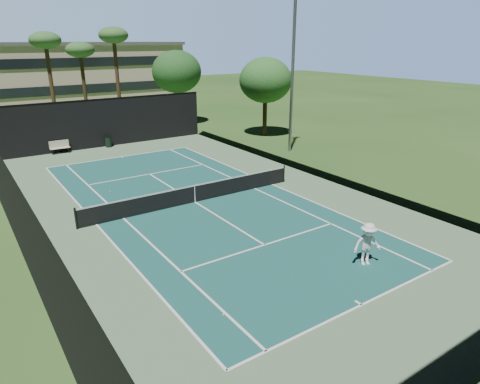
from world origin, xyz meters
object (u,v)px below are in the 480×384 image
object	(u,v)px
tennis_net	(195,193)
tennis_ball_b	(155,205)
tennis_ball_a	(223,315)
tennis_ball_d	(110,191)
park_bench	(60,147)
tennis_ball_c	(221,187)
player	(367,244)
trash_bin	(108,142)

from	to	relation	value
tennis_net	tennis_ball_b	size ratio (longest dim) A/B	182.18
tennis_ball_a	tennis_ball_d	bearing A→B (deg)	86.51
tennis_ball_b	park_bench	xyz separation A→B (m)	(-1.65, 14.90, 0.51)
tennis_net	tennis_ball_d	xyz separation A→B (m)	(-3.36, 4.41, -0.52)
tennis_net	park_bench	size ratio (longest dim) A/B	8.60
tennis_ball_c	park_bench	distance (m)	15.69
player	tennis_ball_a	distance (m)	6.65
player	trash_bin	xyz separation A→B (m)	(-2.13, 25.67, -0.42)
park_bench	trash_bin	bearing A→B (deg)	-1.76
player	park_bench	xyz separation A→B (m)	(-6.01, 25.79, -0.35)
tennis_ball_d	park_bench	distance (m)	11.36
player	tennis_ball_c	bearing A→B (deg)	111.10
park_bench	trash_bin	distance (m)	3.88
park_bench	player	bearing A→B (deg)	-76.88
tennis_ball_a	trash_bin	bearing A→B (deg)	80.05
tennis_ball_b	tennis_ball_a	bearing A→B (deg)	-101.85
tennis_ball_b	park_bench	world-z (taller)	park_bench
tennis_ball_d	trash_bin	world-z (taller)	trash_bin
tennis_ball_a	tennis_ball_d	distance (m)	14.15
tennis_ball_a	tennis_ball_c	bearing A→B (deg)	58.42
park_bench	tennis_ball_d	bearing A→B (deg)	-88.53
tennis_ball_b	tennis_ball_d	distance (m)	3.81
tennis_ball_c	trash_bin	size ratio (longest dim) A/B	0.06
trash_bin	park_bench	bearing A→B (deg)	178.24
tennis_ball_a	trash_bin	world-z (taller)	trash_bin
tennis_net	trash_bin	size ratio (longest dim) A/B	13.65
tennis_ball_c	park_bench	world-z (taller)	park_bench
tennis_ball_a	park_bench	size ratio (longest dim) A/B	0.05
player	trash_bin	world-z (taller)	player
tennis_ball_c	tennis_ball_a	bearing A→B (deg)	-121.58
tennis_ball_d	park_bench	world-z (taller)	park_bench
tennis_ball_d	trash_bin	bearing A→B (deg)	72.28
player	tennis_ball_b	world-z (taller)	player
tennis_ball_a	trash_bin	xyz separation A→B (m)	(4.45, 25.35, 0.44)
tennis_ball_a	trash_bin	distance (m)	25.74
tennis_net	tennis_ball_a	size ratio (longest dim) A/B	176.57
tennis_ball_c	trash_bin	world-z (taller)	trash_bin
player	tennis_ball_d	distance (m)	15.55
trash_bin	tennis_ball_a	bearing A→B (deg)	-99.95
player	tennis_ball_d	bearing A→B (deg)	133.87
tennis_ball_b	trash_bin	bearing A→B (deg)	81.42
tennis_net	tennis_ball_d	world-z (taller)	tennis_net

